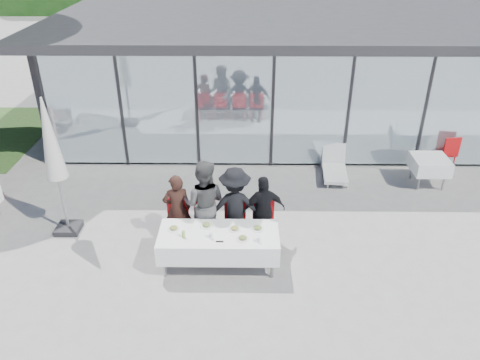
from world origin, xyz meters
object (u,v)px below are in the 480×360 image
Objects in this scene: dining_table at (219,242)px; spare_table_right at (430,165)px; lounger at (334,166)px; diner_c at (235,207)px; spare_chair_b at (448,151)px; diner_d at (264,210)px; plate_a at (174,228)px; diner_chair_b at (205,220)px; diner_chair_a at (178,220)px; diner_chair_d at (263,220)px; plate_d at (258,228)px; plate_c at (235,228)px; market_umbrella at (52,148)px; plate_b at (207,225)px; diner_chair_c at (235,220)px; plate_extra at (243,238)px; diner_a at (177,209)px; juice_bottle at (184,234)px; folded_eyeglasses at (220,242)px; diner_b at (204,203)px.

spare_table_right is at bearing 32.63° from dining_table.
dining_table is 4.69m from lounger.
spare_chair_b is (5.57, 3.29, -0.31)m from diner_c.
plate_a is at bearing 7.85° from diner_d.
spare_chair_b is (6.19, 3.32, 0.00)m from diner_chair_b.
lounger is (3.70, 2.99, -0.28)m from diner_chair_a.
diner_chair_d is at bearing 40.88° from dining_table.
diner_chair_a reaches higher than lounger.
spare_chair_b is (5.13, 3.94, -0.24)m from plate_d.
diner_d is 6.25× the size of plate_c.
diner_chair_b is 0.33× the size of market_umbrella.
plate_b is at bearing 137.60° from dining_table.
diner_chair_c reaches higher than plate_a.
diner_chair_b is at bearing 113.56° from dining_table.
diner_c is at bearing -13.33° from diner_d.
diner_d reaches higher than diner_chair_b.
plate_c is 4.45m from lounger.
plate_extra is 4.16m from market_umbrella.
plate_extra reaches higher than lounger.
market_umbrella is 2.18× the size of lounger.
diner_c is 6.98× the size of plate_d.
plate_a is (-0.53, -0.64, 0.24)m from diner_chair_b.
plate_d is (1.61, -0.64, 0.00)m from diner_a.
juice_bottle is (-1.50, -0.89, 0.28)m from diner_chair_d.
lounger is at bearing -136.87° from diner_d.
diner_c is 3.94m from lounger.
diner_chair_d is at bearing 50.90° from folded_eyeglasses.
juice_bottle is at bearing -164.67° from plate_c.
plate_extra is 0.28× the size of spare_table_right.
diner_b reaches higher than plate_a.
diner_d is at bearing 177.86° from diner_c.
diner_b reaches higher than diner_chair_d.
diner_a is 11.08× the size of folded_eyeglasses.
diner_chair_b is 1.00× the size of spare_chair_b.
plate_a is at bearing -149.48° from spare_chair_b.
plate_b is at bearing -147.78° from spare_chair_b.
diner_b is at bearing 71.32° from juice_bottle.
juice_bottle is 7.75m from spare_chair_b.
spare_chair_b reaches higher than juice_bottle.
market_umbrella reaches higher than spare_table_right.
diner_chair_a is 1.00× the size of spare_chair_b.
diner_chair_a is at bearing 131.55° from folded_eyeglasses.
diner_c reaches higher than plate_c.
diner_chair_a is at bearing 180.00° from diner_chair_b.
plate_a is at bearing 28.03° from diner_c.
dining_table is at bearing 67.24° from diner_c.
dining_table is 9.28× the size of plate_extra.
spare_chair_b is at bearing 26.23° from diner_chair_a.
spare_chair_b is at bearing 17.84° from market_umbrella.
juice_bottle reaches higher than folded_eyeglasses.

